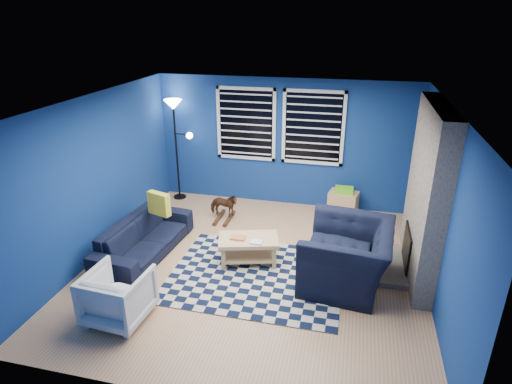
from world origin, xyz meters
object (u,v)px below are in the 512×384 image
coffee_table (248,245)px  floor_lamp (175,119)px  armchair_big (347,256)px  sofa (144,238)px  armchair_bent (118,295)px  rocking_horse (224,205)px  cabinet (343,202)px  tv (421,152)px

coffee_table → floor_lamp: bearing=133.3°
coffee_table → armchair_big: bearing=-7.2°
sofa → armchair_bent: armchair_bent is taller
rocking_horse → cabinet: cabinet is taller
armchair_bent → coffee_table: (1.26, 1.64, -0.03)m
cabinet → armchair_bent: bearing=-112.7°
sofa → rocking_horse: 1.70m
coffee_table → floor_lamp: 3.23m
sofa → coffee_table: (1.68, 0.12, 0.03)m
sofa → cabinet: bearing=-48.8°
sofa → floor_lamp: size_ratio=0.96×
tv → sofa: bearing=-154.7°
tv → sofa: 4.82m
tv → armchair_bent: tv is taller
armchair_big → armchair_bent: 3.10m
armchair_big → floor_lamp: bearing=-118.1°
cabinet → floor_lamp: 3.64m
rocking_horse → armchair_bent: bearing=170.2°
floor_lamp → armchair_big: bearing=-33.6°
armchair_big → tv: bearing=158.0°
sofa → coffee_table: 1.68m
tv → cabinet: (-1.23, 0.25, -1.16)m
tv → armchair_big: (-1.08, -2.07, -0.96)m
sofa → coffee_table: sofa is taller
armchair_big → rocking_horse: size_ratio=2.52×
tv → rocking_horse: bearing=-170.9°
tv → armchair_bent: 5.31m
tv → armchair_bent: (-3.82, -3.53, -1.06)m
tv → cabinet: bearing=168.5°
floor_lamp → rocking_horse: bearing=-33.4°
armchair_big → floor_lamp: size_ratio=0.66×
rocking_horse → armchair_big: bearing=-125.0°
cabinet → floor_lamp: size_ratio=0.29×
armchair_bent → floor_lamp: bearing=-74.7°
armchair_big → sofa: bearing=-85.8°
sofa → tv: bearing=-60.3°
rocking_horse → floor_lamp: size_ratio=0.26×
cabinet → floor_lamp: bearing=-168.1°
sofa → armchair_big: bearing=-86.9°
tv → armchair_big: 2.53m
coffee_table → rocking_horse: bearing=121.2°
coffee_table → sofa: bearing=-176.1°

